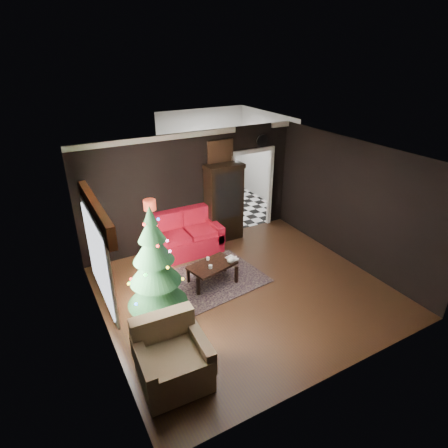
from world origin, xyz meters
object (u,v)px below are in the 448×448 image
curio_cabinet (224,204)px  kitchen_table (220,202)px  loveseat (186,234)px  coffee_table (212,273)px  wall_clock (262,141)px  floor_lamp (153,236)px  armchair (173,357)px  christmas_tree (154,264)px  teapot (231,259)px

curio_cabinet → kitchen_table: (0.65, 1.43, -0.57)m
loveseat → coffee_table: loveseat is taller
loveseat → wall_clock: wall_clock is taller
floor_lamp → coffee_table: bearing=-52.2°
loveseat → floor_lamp: bearing=-160.5°
armchair → kitchen_table: 6.20m
curio_cabinet → armchair: (-2.87, -3.67, -0.49)m
christmas_tree → kitchen_table: size_ratio=2.83×
wall_clock → kitchen_table: (-0.55, 1.25, -2.00)m
christmas_tree → armchair: 1.77m
curio_cabinet → coffee_table: curio_cabinet is taller
loveseat → christmas_tree: christmas_tree is taller
wall_clock → kitchen_table: size_ratio=0.43×
armchair → wall_clock: wall_clock is taller
loveseat → wall_clock: bearing=9.7°
coffee_table → teapot: bearing=-20.6°
curio_cabinet → kitchen_table: 1.67m
curio_cabinet → christmas_tree: size_ratio=0.89×
curio_cabinet → armchair: bearing=-128.1°
curio_cabinet → wall_clock: size_ratio=5.94×
teapot → floor_lamp: bearing=134.5°
christmas_tree → teapot: christmas_tree is taller
floor_lamp → loveseat: bearing=19.5°
loveseat → curio_cabinet: curio_cabinet is taller
christmas_tree → teapot: size_ratio=11.01×
floor_lamp → coffee_table: floor_lamp is taller
teapot → curio_cabinet: bearing=65.4°
armchair → coffee_table: bearing=52.7°
curio_cabinet → wall_clock: bearing=8.5°
kitchen_table → coffee_table: bearing=-120.8°
loveseat → coffee_table: size_ratio=1.76×
christmas_tree → kitchen_table: (3.18, 3.46, -0.67)m
loveseat → teapot: size_ratio=8.81×
loveseat → floor_lamp: 1.03m
coffee_table → wall_clock: bearing=37.6°
curio_cabinet → floor_lamp: size_ratio=1.14×
armchair → loveseat: bearing=66.1°
floor_lamp → kitchen_table: bearing=36.0°
teapot → kitchen_table: (1.48, 3.24, -0.16)m
floor_lamp → coffee_table: 1.54m
coffee_table → wall_clock: wall_clock is taller
floor_lamp → kitchen_table: 3.40m
loveseat → wall_clock: size_ratio=5.31×
curio_cabinet → teapot: (-0.83, -1.81, -0.41)m
coffee_table → teapot: teapot is taller
loveseat → floor_lamp: floor_lamp is taller
christmas_tree → coffee_table: size_ratio=2.20×
armchair → wall_clock: (4.07, 3.85, 1.92)m
curio_cabinet → christmas_tree: christmas_tree is taller
loveseat → armchair: bearing=-116.5°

